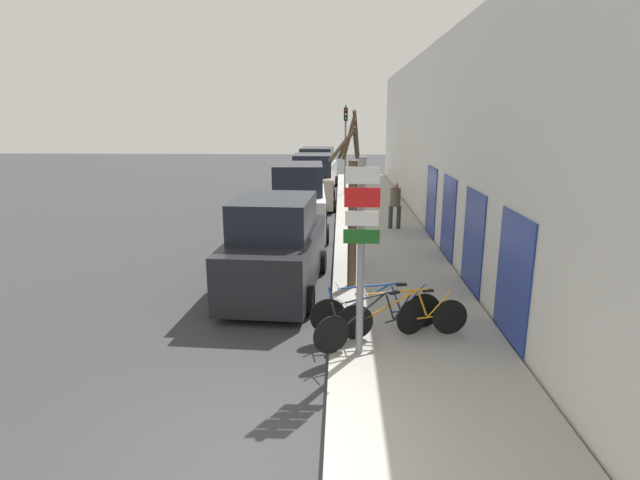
{
  "coord_description": "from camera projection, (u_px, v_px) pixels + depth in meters",
  "views": [
    {
      "loc": [
        1.17,
        -5.07,
        4.07
      ],
      "look_at": [
        0.72,
        5.77,
        1.39
      ],
      "focal_mm": 28.0,
      "sensor_mm": 36.0,
      "label": 1
    }
  ],
  "objects": [
    {
      "name": "ground_plane",
      "position": [
        305.0,
        241.0,
        16.8
      ],
      "size": [
        80.0,
        80.0,
        0.0
      ],
      "primitive_type": "plane",
      "color": "#333335"
    },
    {
      "name": "sidewalk_curb",
      "position": [
        377.0,
        222.0,
        19.4
      ],
      "size": [
        3.2,
        32.0,
        0.15
      ],
      "color": "#9E9B93",
      "rests_on": "ground"
    },
    {
      "name": "building_facade",
      "position": [
        427.0,
        140.0,
        18.5
      ],
      "size": [
        0.23,
        32.0,
        6.5
      ],
      "color": "silver",
      "rests_on": "ground"
    },
    {
      "name": "signpost",
      "position": [
        361.0,
        249.0,
        8.1
      ],
      "size": [
        0.58,
        0.14,
        3.32
      ],
      "color": "gray",
      "rests_on": "sidewalk_curb"
    },
    {
      "name": "bicycle_0",
      "position": [
        374.0,
        322.0,
        8.8
      ],
      "size": [
        2.08,
        1.19,
        0.93
      ],
      "rotation": [
        0.0,
        0.0,
        2.08
      ],
      "color": "black",
      "rests_on": "sidewalk_curb"
    },
    {
      "name": "bicycle_1",
      "position": [
        403.0,
        316.0,
        9.07
      ],
      "size": [
        2.42,
        0.56,
        0.92
      ],
      "rotation": [
        0.0,
        0.0,
        1.74
      ],
      "color": "black",
      "rests_on": "sidewalk_curb"
    },
    {
      "name": "bicycle_2",
      "position": [
        376.0,
        310.0,
        9.34
      ],
      "size": [
        2.48,
        0.61,
        0.93
      ],
      "rotation": [
        0.0,
        0.0,
        1.76
      ],
      "color": "black",
      "rests_on": "sidewalk_curb"
    },
    {
      "name": "parked_car_0",
      "position": [
        276.0,
        249.0,
        11.82
      ],
      "size": [
        2.31,
        4.76,
        2.28
      ],
      "rotation": [
        0.0,
        0.0,
        -0.06
      ],
      "color": "black",
      "rests_on": "ground"
    },
    {
      "name": "parked_car_1",
      "position": [
        299.0,
        203.0,
        17.53
      ],
      "size": [
        2.23,
        4.77,
        2.51
      ],
      "rotation": [
        0.0,
        0.0,
        0.05
      ],
      "color": "silver",
      "rests_on": "ground"
    },
    {
      "name": "parked_car_2",
      "position": [
        313.0,
        183.0,
        23.02
      ],
      "size": [
        2.17,
        4.44,
        2.43
      ],
      "rotation": [
        0.0,
        0.0,
        0.02
      ],
      "color": "gray",
      "rests_on": "ground"
    },
    {
      "name": "parked_car_3",
      "position": [
        317.0,
        171.0,
        28.43
      ],
      "size": [
        2.31,
        4.78,
        2.39
      ],
      "rotation": [
        0.0,
        0.0,
        -0.06
      ],
      "color": "#B2B7BC",
      "rests_on": "ground"
    },
    {
      "name": "pedestrian_near",
      "position": [
        395.0,
        202.0,
        17.81
      ],
      "size": [
        0.44,
        0.37,
        1.68
      ],
      "rotation": [
        0.0,
        0.0,
        -0.07
      ],
      "color": "#333338",
      "rests_on": "sidewalk_curb"
    },
    {
      "name": "street_tree",
      "position": [
        352.0,
        206.0,
        11.49
      ],
      "size": [
        0.75,
        1.26,
        4.08
      ],
      "color": "brown",
      "rests_on": "sidewalk_curb"
    },
    {
      "name": "traffic_light",
      "position": [
        345.0,
        138.0,
        25.39
      ],
      "size": [
        0.2,
        0.3,
        4.5
      ],
      "color": "gray",
      "rests_on": "sidewalk_curb"
    }
  ]
}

